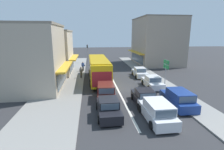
% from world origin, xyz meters
% --- Properties ---
extents(ground_plane, '(140.00, 140.00, 0.00)m').
position_xyz_m(ground_plane, '(0.00, 0.00, 0.00)').
color(ground_plane, '#2D2D30').
extents(lane_centre_line, '(0.20, 28.00, 0.01)m').
position_xyz_m(lane_centre_line, '(0.00, 4.00, 0.00)').
color(lane_centre_line, silver).
rests_on(lane_centre_line, ground).
extents(sidewalk_left, '(5.20, 44.00, 0.14)m').
position_xyz_m(sidewalk_left, '(-6.80, 6.00, 0.07)').
color(sidewalk_left, gray).
rests_on(sidewalk_left, ground).
extents(kerb_right, '(2.80, 44.00, 0.12)m').
position_xyz_m(kerb_right, '(6.20, 6.00, 0.06)').
color(kerb_right, gray).
rests_on(kerb_right, ground).
extents(shopfront_corner_near, '(8.07, 8.34, 7.70)m').
position_xyz_m(shopfront_corner_near, '(-10.18, 1.09, 3.84)').
color(shopfront_corner_near, '#B2A38E').
rests_on(shopfront_corner_near, ground).
extents(shopfront_mid_block, '(8.73, 8.13, 7.18)m').
position_xyz_m(shopfront_mid_block, '(-10.18, 9.63, 3.58)').
color(shopfront_mid_block, beige).
rests_on(shopfront_mid_block, ground).
extents(building_right_far, '(9.72, 11.49, 10.03)m').
position_xyz_m(building_right_far, '(11.48, 17.44, 5.01)').
color(building_right_far, gray).
rests_on(building_right_far, ground).
extents(city_bus, '(2.89, 10.90, 3.23)m').
position_xyz_m(city_bus, '(-2.06, 4.13, 1.88)').
color(city_bus, yellow).
rests_on(city_bus, ground).
extents(wagon_adjacent_lane_lead, '(1.97, 4.51, 1.58)m').
position_xyz_m(wagon_adjacent_lane_lead, '(1.78, -8.37, 0.75)').
color(wagon_adjacent_lane_lead, silver).
rests_on(wagon_adjacent_lane_lead, ground).
extents(sedan_adjacent_lane_trail, '(1.95, 4.23, 1.47)m').
position_xyz_m(sedan_adjacent_lane_trail, '(1.79, -5.19, 0.66)').
color(sedan_adjacent_lane_trail, black).
rests_on(sedan_adjacent_lane_trail, ground).
extents(sedan_queue_gap_filler, '(1.95, 4.23, 1.47)m').
position_xyz_m(sedan_queue_gap_filler, '(-1.84, -7.10, 0.66)').
color(sedan_queue_gap_filler, black).
rests_on(sedan_queue_gap_filler, ground).
extents(wagon_queue_far_back, '(2.09, 4.57, 1.58)m').
position_xyz_m(wagon_queue_far_back, '(-1.69, -3.02, 0.75)').
color(wagon_queue_far_back, '#561E19').
rests_on(wagon_queue_far_back, ground).
extents(parked_wagon_kerb_front, '(2.02, 4.54, 1.58)m').
position_xyz_m(parked_wagon_kerb_front, '(4.73, -6.05, 0.75)').
color(parked_wagon_kerb_front, navy).
rests_on(parked_wagon_kerb_front, ground).
extents(parked_sedan_kerb_second, '(1.91, 4.20, 1.47)m').
position_xyz_m(parked_sedan_kerb_second, '(4.45, 0.02, 0.66)').
color(parked_sedan_kerb_second, silver).
rests_on(parked_sedan_kerb_second, ground).
extents(parked_sedan_kerb_third, '(1.98, 4.24, 1.47)m').
position_xyz_m(parked_sedan_kerb_third, '(4.44, 5.71, 0.66)').
color(parked_sedan_kerb_third, silver).
rests_on(parked_sedan_kerb_third, ground).
extents(traffic_light_downstreet, '(0.33, 0.24, 4.20)m').
position_xyz_m(traffic_light_downstreet, '(-3.81, 20.43, 2.85)').
color(traffic_light_downstreet, gray).
rests_on(traffic_light_downstreet, ground).
extents(directional_road_sign, '(0.10, 1.40, 3.60)m').
position_xyz_m(directional_road_sign, '(5.74, -0.79, 2.70)').
color(directional_road_sign, gray).
rests_on(directional_road_sign, ground).
extents(pedestrian_with_handbag_near, '(0.59, 0.52, 1.63)m').
position_xyz_m(pedestrian_with_handbag_near, '(-4.51, 10.62, 1.07)').
color(pedestrian_with_handbag_near, '#333338').
rests_on(pedestrian_with_handbag_near, sidewalk_left).
extents(pedestrian_browsing_midblock, '(0.44, 0.42, 1.63)m').
position_xyz_m(pedestrian_browsing_midblock, '(-4.63, 5.65, 1.07)').
color(pedestrian_browsing_midblock, '#4C4742').
rests_on(pedestrian_browsing_midblock, sidewalk_left).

